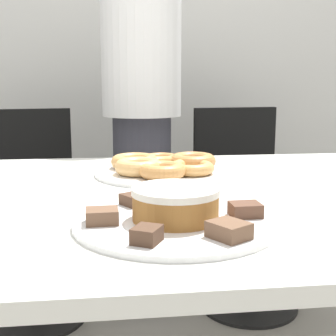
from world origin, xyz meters
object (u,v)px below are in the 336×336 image
object	(u,v)px
office_chair_left	(30,221)
plate_cake	(175,222)
frosted_cake	(176,204)
person_standing	(142,103)
office_chair_right	(245,213)
plate_donuts	(163,173)

from	to	relation	value
office_chair_left	plate_cake	world-z (taller)	office_chair_left
office_chair_left	frosted_cake	bearing A→B (deg)	-79.46
person_standing	office_chair_left	size ratio (longest dim) A/B	1.95
office_chair_right	plate_cake	distance (m)	1.32
office_chair_left	plate_donuts	xyz separation A→B (m)	(0.49, -0.73, 0.34)
person_standing	office_chair_left	distance (m)	0.69
person_standing	office_chair_right	distance (m)	0.68
plate_cake	frosted_cake	bearing A→B (deg)	90.00
plate_cake	frosted_cake	xyz separation A→B (m)	(0.00, 0.00, 0.03)
office_chair_left	plate_donuts	size ratio (longest dim) A/B	2.37
person_standing	office_chair_right	xyz separation A→B (m)	(0.46, 0.00, -0.49)
person_standing	frosted_cake	world-z (taller)	person_standing
office_chair_left	plate_donuts	bearing A→B (deg)	-66.83
person_standing	frosted_cake	bearing A→B (deg)	-91.08
office_chair_right	plate_donuts	distance (m)	0.92
person_standing	office_chair_left	bearing A→B (deg)	179.71
office_chair_right	plate_donuts	bearing A→B (deg)	-128.83
office_chair_right	plate_cake	size ratio (longest dim) A/B	2.44
person_standing	plate_donuts	bearing A→B (deg)	-89.40
plate_cake	plate_donuts	size ratio (longest dim) A/B	0.97
plate_cake	frosted_cake	size ratio (longest dim) A/B	2.33
frosted_cake	office_chair_right	bearing A→B (deg)	67.80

